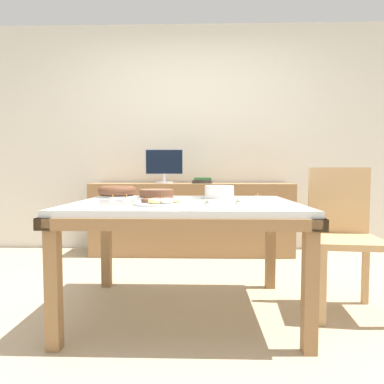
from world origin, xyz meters
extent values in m
plane|color=tan|center=(0.00, 0.00, 0.00)|extent=(12.00, 12.00, 0.00)
cube|color=silver|center=(0.00, 1.89, 1.30)|extent=(8.00, 0.10, 2.60)
cube|color=silver|center=(0.00, 0.00, 0.70)|extent=(1.39, 1.07, 0.04)
cube|color=olive|center=(0.00, -0.51, 0.65)|extent=(1.42, 0.08, 0.06)
cube|color=olive|center=(0.00, 0.51, 0.65)|extent=(1.42, 0.08, 0.06)
cube|color=olive|center=(-0.67, 0.00, 0.65)|extent=(0.08, 1.10, 0.06)
cube|color=olive|center=(0.67, 0.00, 0.65)|extent=(0.08, 1.10, 0.06)
cube|color=olive|center=(-0.65, -0.49, 0.33)|extent=(0.07, 0.07, 0.66)
cube|color=olive|center=(0.65, -0.49, 0.33)|extent=(0.07, 0.07, 0.66)
cube|color=olive|center=(-0.65, 0.49, 0.33)|extent=(0.07, 0.07, 0.66)
cube|color=olive|center=(0.65, 0.49, 0.33)|extent=(0.07, 0.07, 0.66)
cube|color=tan|center=(1.03, 0.01, 0.47)|extent=(0.46, 0.46, 0.04)
cube|color=tan|center=(1.05, 0.19, 0.71)|extent=(0.40, 0.07, 0.45)
cube|color=tan|center=(0.82, -0.17, 0.23)|extent=(0.04, 0.04, 0.45)
cube|color=tan|center=(0.86, 0.21, 0.23)|extent=(0.04, 0.04, 0.45)
cube|color=tan|center=(1.24, 0.18, 0.23)|extent=(0.04, 0.04, 0.45)
cube|color=olive|center=(0.00, 1.59, 0.39)|extent=(2.19, 0.44, 0.78)
cylinder|color=silver|center=(-0.30, 1.59, 0.79)|extent=(0.20, 0.20, 0.02)
cylinder|color=silver|center=(-0.30, 1.59, 0.84)|extent=(0.04, 0.04, 0.09)
cube|color=silver|center=(-0.30, 1.59, 1.02)|extent=(0.42, 0.02, 0.28)
cube|color=black|center=(-0.30, 1.58, 1.02)|extent=(0.40, 0.00, 0.26)
cube|color=#3F3838|center=(0.12, 1.59, 0.80)|extent=(0.23, 0.18, 0.04)
cube|color=#2D6638|center=(0.12, 1.59, 0.83)|extent=(0.19, 0.18, 0.03)
cylinder|color=silver|center=(-0.21, 0.23, 0.73)|extent=(0.27, 0.27, 0.01)
cylinder|color=brown|center=(-0.21, 0.23, 0.76)|extent=(0.24, 0.24, 0.05)
cylinder|color=brown|center=(-0.21, 0.23, 0.78)|extent=(0.23, 0.23, 0.01)
cylinder|color=silver|center=(-0.53, 0.38, 0.73)|extent=(0.27, 0.27, 0.01)
torus|color=brown|center=(-0.53, 0.38, 0.77)|extent=(0.28, 0.28, 0.07)
cylinder|color=silver|center=(-0.13, -0.21, 0.73)|extent=(0.31, 0.31, 0.01)
torus|color=#EAD184|center=(-0.05, -0.22, 0.75)|extent=(0.07, 0.07, 0.02)
torus|color=brown|center=(-0.09, -0.15, 0.75)|extent=(0.08, 0.08, 0.03)
torus|color=brown|center=(-0.16, -0.14, 0.75)|extent=(0.07, 0.07, 0.02)
torus|color=brown|center=(-0.21, -0.21, 0.75)|extent=(0.08, 0.08, 0.02)
torus|color=#EAD184|center=(-0.16, -0.29, 0.75)|extent=(0.07, 0.07, 0.03)
torus|color=white|center=(-0.09, -0.27, 0.75)|extent=(0.08, 0.08, 0.03)
cylinder|color=silver|center=(0.23, 0.29, 0.73)|extent=(0.21, 0.21, 0.01)
cylinder|color=silver|center=(0.23, 0.29, 0.74)|extent=(0.21, 0.21, 0.01)
cylinder|color=silver|center=(0.23, 0.29, 0.75)|extent=(0.21, 0.21, 0.01)
cylinder|color=silver|center=(0.23, 0.29, 0.76)|extent=(0.21, 0.21, 0.01)
cylinder|color=silver|center=(0.23, 0.29, 0.77)|extent=(0.21, 0.21, 0.01)
cylinder|color=silver|center=(0.23, 0.29, 0.78)|extent=(0.21, 0.21, 0.01)
cylinder|color=silver|center=(0.23, 0.29, 0.79)|extent=(0.21, 0.21, 0.01)
cylinder|color=silver|center=(0.23, 0.29, 0.80)|extent=(0.21, 0.21, 0.01)
cylinder|color=silver|center=(0.23, 0.29, 0.81)|extent=(0.21, 0.21, 0.01)
cylinder|color=silver|center=(0.52, 0.34, 0.73)|extent=(0.04, 0.04, 0.02)
cylinder|color=white|center=(0.52, 0.34, 0.73)|extent=(0.03, 0.03, 0.00)
cone|color=#F9B74C|center=(0.52, 0.34, 0.75)|extent=(0.01, 0.01, 0.02)
cylinder|color=silver|center=(0.32, -0.16, 0.73)|extent=(0.04, 0.04, 0.02)
cylinder|color=white|center=(0.32, -0.16, 0.73)|extent=(0.03, 0.03, 0.00)
cone|color=#F9B74C|center=(0.32, -0.16, 0.75)|extent=(0.01, 0.01, 0.02)
cylinder|color=silver|center=(0.14, -0.22, 0.73)|extent=(0.04, 0.04, 0.02)
cylinder|color=white|center=(0.14, -0.22, 0.73)|extent=(0.03, 0.03, 0.00)
cone|color=#F9B74C|center=(0.14, -0.22, 0.75)|extent=(0.01, 0.01, 0.02)
cylinder|color=silver|center=(-0.50, 0.15, 0.73)|extent=(0.04, 0.04, 0.02)
cylinder|color=white|center=(-0.50, 0.15, 0.73)|extent=(0.03, 0.03, 0.00)
cone|color=#F9B74C|center=(-0.50, 0.15, 0.75)|extent=(0.01, 0.01, 0.02)
cylinder|color=silver|center=(-0.41, 0.19, 0.73)|extent=(0.04, 0.04, 0.02)
cylinder|color=white|center=(-0.41, 0.19, 0.73)|extent=(0.03, 0.03, 0.00)
cone|color=#F9B74C|center=(-0.41, 0.19, 0.75)|extent=(0.01, 0.01, 0.02)
camera|label=1|loc=(0.10, -2.17, 0.91)|focal=32.00mm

